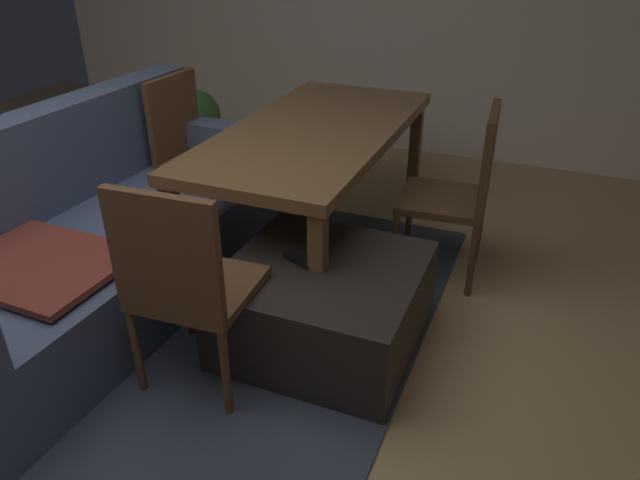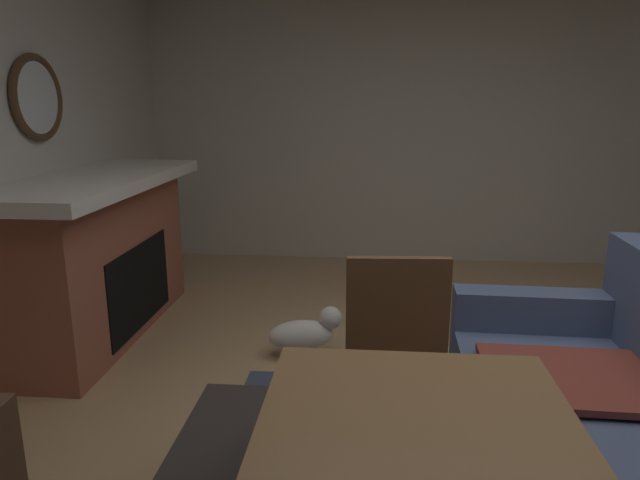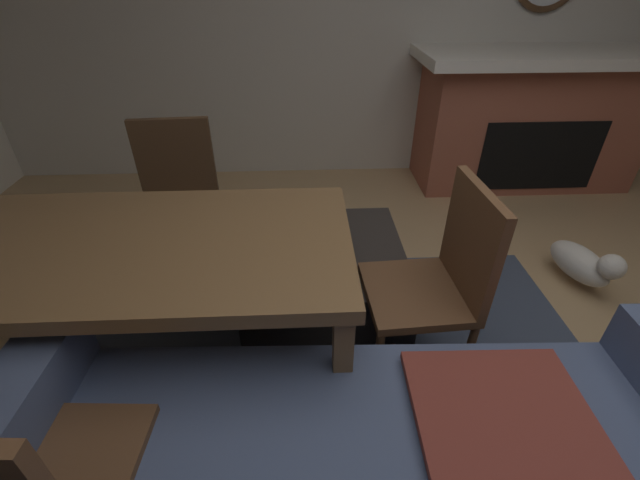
{
  "view_description": "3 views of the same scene",
  "coord_description": "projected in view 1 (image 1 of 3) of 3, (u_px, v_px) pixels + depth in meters",
  "views": [
    {
      "loc": [
        -1.45,
        -1.58,
        1.74
      ],
      "look_at": [
        -0.12,
        -1.03,
        0.95
      ],
      "focal_mm": 33.24,
      "sensor_mm": 36.0,
      "label": 1
    },
    {
      "loc": [
        2.28,
        -0.52,
        1.57
      ],
      "look_at": [
        0.39,
        -0.68,
        1.09
      ],
      "focal_mm": 31.63,
      "sensor_mm": 36.0,
      "label": 2
    },
    {
      "loc": [
        0.7,
        1.0,
        1.65
      ],
      "look_at": [
        0.62,
        -0.6,
        0.57
      ],
      "focal_mm": 23.36,
      "sensor_mm": 36.0,
      "label": 3
    }
  ],
  "objects": [
    {
      "name": "floor",
      "position": [
        108.0,
        378.0,
        2.54
      ],
      "size": [
        7.97,
        7.97,
        0.0
      ],
      "primitive_type": "plane",
      "color": "tan"
    },
    {
      "name": "area_rug",
      "position": [
        218.0,
        312.0,
        2.95
      ],
      "size": [
        2.6,
        2.0,
        0.01
      ],
      "primitive_type": "cube",
      "color": "#3D475B",
      "rests_on": "ground"
    },
    {
      "name": "couch",
      "position": [
        97.0,
        239.0,
        2.98
      ],
      "size": [
        2.31,
        1.03,
        0.92
      ],
      "color": "#4C5B7F",
      "rests_on": "ground"
    },
    {
      "name": "ottoman_coffee_table",
      "position": [
        324.0,
        305.0,
        2.67
      ],
      "size": [
        0.82,
        0.83,
        0.41
      ],
      "primitive_type": "cube",
      "color": "#2D2826",
      "rests_on": "ground"
    },
    {
      "name": "tv_remote",
      "position": [
        299.0,
        260.0,
        2.6
      ],
      "size": [
        0.11,
        0.17,
        0.02
      ],
      "primitive_type": "cube",
      "rotation": [
        0.0,
        0.0,
        -0.42
      ],
      "color": "black",
      "rests_on": "ottoman_coffee_table"
    },
    {
      "name": "dining_table",
      "position": [
        315.0,
        140.0,
        3.25
      ],
      "size": [
        1.82,
        0.86,
        0.74
      ],
      "color": "brown",
      "rests_on": "ground"
    },
    {
      "name": "dining_chair_south",
      "position": [
        462.0,
        186.0,
        3.05
      ],
      "size": [
        0.47,
        0.47,
        0.93
      ],
      "color": "#513823",
      "rests_on": "ground"
    },
    {
      "name": "dining_chair_north",
      "position": [
        191.0,
        145.0,
        3.59
      ],
      "size": [
        0.47,
        0.47,
        0.93
      ],
      "color": "brown",
      "rests_on": "ground"
    },
    {
      "name": "dining_chair_west",
      "position": [
        185.0,
        280.0,
        2.26
      ],
      "size": [
        0.47,
        0.47,
        0.93
      ],
      "color": "brown",
      "rests_on": "ground"
    },
    {
      "name": "potted_plant",
      "position": [
        197.0,
        120.0,
        4.81
      ],
      "size": [
        0.39,
        0.39,
        0.53
      ],
      "color": "brown",
      "rests_on": "ground"
    }
  ]
}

